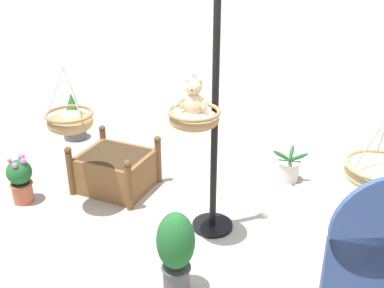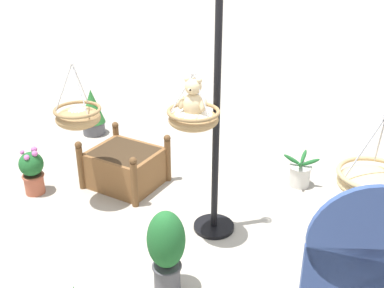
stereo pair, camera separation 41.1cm
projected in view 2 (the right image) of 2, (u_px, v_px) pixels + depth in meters
ground_plane at (191, 233)px, 5.02m from camera, size 40.00×40.00×0.00m
display_pole_central at (215, 164)px, 4.76m from camera, size 0.44×0.44×2.53m
hanging_basket_with_teddy at (193, 118)px, 4.34m from camera, size 0.50×0.50×0.54m
teddy_bear at (193, 101)px, 4.25m from camera, size 0.27×0.25×0.40m
hanging_basket_left_high at (373, 182)px, 3.51m from camera, size 0.56×0.56×0.64m
hanging_basket_right_low at (78, 116)px, 5.08m from camera, size 0.51×0.51×0.73m
wooden_planter_box at (125, 166)px, 5.85m from camera, size 1.02×0.94×0.64m
potted_plant_fern_front at (383, 254)px, 4.40m from camera, size 0.49×0.48×0.46m
potted_plant_flowering_red at (32, 171)px, 5.64m from camera, size 0.29×0.29×0.59m
potted_plant_tall_leafy at (92, 112)px, 7.22m from camera, size 0.38×0.38×0.73m
potted_plant_bushy_green at (300, 173)px, 5.86m from camera, size 0.46×0.47×0.43m
potted_plant_trailing_ivy at (166, 248)px, 4.05m from camera, size 0.34×0.34×0.83m
display_sign_board at (363, 275)px, 3.04m from camera, size 0.78×0.26×1.62m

